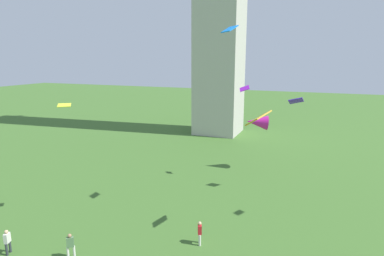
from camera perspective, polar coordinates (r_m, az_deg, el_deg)
The scene contains 9 objects.
person_2 at distance 22.16m, azimuth 1.37°, elevation -17.72°, with size 0.39×0.48×1.60m.
person_3 at distance 24.12m, azimuth -29.68°, elevation -16.78°, with size 0.37×0.48×1.61m.
person_4 at distance 22.10m, azimuth -20.58°, elevation -18.61°, with size 0.48×0.46×1.62m.
kite_flying_1 at distance 35.14m, azimuth 11.36°, elevation 1.03°, with size 2.65×2.18×1.70m.
kite_flying_2 at distance 24.00m, azimuth 6.64°, elevation 16.89°, with size 1.11×1.32×0.58m.
kite_flying_3 at distance 29.09m, azimuth 17.80°, elevation 4.57°, with size 1.28×0.79×0.73m.
kite_flying_4 at distance 24.95m, azimuth -21.52°, elevation 3.75°, with size 1.08×1.01×0.21m.
kite_flying_5 at distance 31.25m, azimuth 9.21°, elevation 6.86°, with size 1.05×0.68×0.66m.
kite_flying_6 at distance 21.15m, azimuth 11.61°, elevation 1.74°, with size 1.54×1.98×1.00m.
Camera 1 is at (8.61, -3.65, 11.94)m, focal length 30.37 mm.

